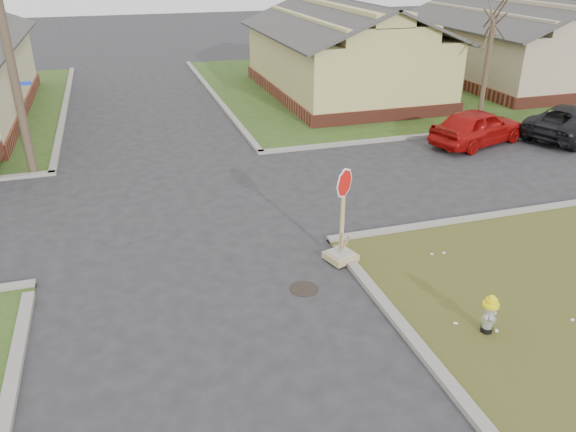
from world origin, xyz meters
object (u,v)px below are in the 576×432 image
object	(u,v)px
stop_sign	(341,241)
utility_pole	(4,29)
fire_hydrant	(490,312)
red_sedan	(478,127)
dark_pickup	(572,121)

from	to	relation	value
stop_sign	utility_pole	bearing A→B (deg)	114.99
fire_hydrant	red_sedan	xyz separation A→B (m)	(6.70, 10.29, 0.19)
stop_sign	dark_pickup	size ratio (longest dim) A/B	0.50
fire_hydrant	stop_sign	world-z (taller)	stop_sign
fire_hydrant	red_sedan	bearing A→B (deg)	37.50
utility_pole	fire_hydrant	size ratio (longest dim) A/B	10.73
red_sedan	stop_sign	bearing A→B (deg)	111.61
fire_hydrant	red_sedan	distance (m)	12.28
fire_hydrant	dark_pickup	distance (m)	14.70
utility_pole	red_sedan	size ratio (longest dim) A/B	2.19
dark_pickup	red_sedan	bearing A→B (deg)	61.53
red_sedan	dark_pickup	xyz separation A→B (m)	(4.11, -0.32, -0.05)
stop_sign	red_sedan	bearing A→B (deg)	22.19
utility_pole	dark_pickup	world-z (taller)	utility_pole
fire_hydrant	stop_sign	bearing A→B (deg)	96.13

